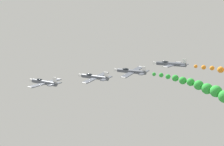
% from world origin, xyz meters
% --- Properties ---
extents(airplane_lead, '(9.56, 10.35, 2.43)m').
position_xyz_m(airplane_lead, '(-14.31, 10.99, 67.36)').
color(airplane_lead, '#474C56').
extents(airplane_left_inner, '(9.47, 10.35, 2.88)m').
position_xyz_m(airplane_left_inner, '(-3.88, 3.07, 68.17)').
color(airplane_left_inner, '#474C56').
extents(airplane_right_inner, '(9.42, 10.35, 3.02)m').
position_xyz_m(airplane_right_inner, '(3.94, -3.51, 69.38)').
color(airplane_right_inner, '#474C56').
extents(smoke_trail_right_inner, '(7.55, 24.49, 5.69)m').
position_xyz_m(smoke_trail_right_inner, '(0.48, -27.59, 66.96)').
color(smoke_trail_right_inner, green).
extents(airplane_left_outer, '(9.56, 10.35, 2.35)m').
position_xyz_m(airplane_left_outer, '(14.10, -10.58, 70.99)').
color(airplane_left_outer, '#474C56').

